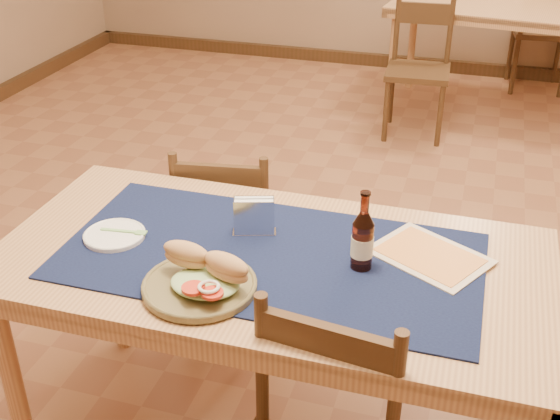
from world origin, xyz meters
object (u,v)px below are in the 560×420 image
(main_table, at_px, (270,280))
(beer_bottle, at_px, (362,240))
(sandwich_plate, at_px, (202,279))
(napkin_holder, at_px, (254,217))
(chair_main_far, at_px, (229,233))
(back_table, at_px, (498,18))

(main_table, height_order, beer_bottle, beer_bottle)
(sandwich_plate, height_order, napkin_holder, sandwich_plate)
(main_table, distance_m, sandwich_plate, 0.27)
(chair_main_far, height_order, sandwich_plate, sandwich_plate)
(main_table, height_order, back_table, same)
(chair_main_far, height_order, beer_bottle, beer_bottle)
(back_table, bearing_deg, main_table, -99.18)
(chair_main_far, distance_m, beer_bottle, 0.94)
(sandwich_plate, height_order, beer_bottle, beer_bottle)
(chair_main_far, xyz_separation_m, beer_bottle, (0.62, -0.57, 0.41))
(sandwich_plate, distance_m, beer_bottle, 0.45)
(back_table, height_order, napkin_holder, napkin_holder)
(chair_main_far, bearing_deg, back_table, 72.28)
(main_table, xyz_separation_m, napkin_holder, (-0.08, 0.10, 0.14))
(main_table, height_order, napkin_holder, napkin_holder)
(beer_bottle, distance_m, napkin_holder, 0.36)
(chair_main_far, height_order, napkin_holder, napkin_holder)
(napkin_holder, bearing_deg, back_table, 79.17)
(beer_bottle, xyz_separation_m, napkin_holder, (-0.34, 0.09, -0.03))
(main_table, bearing_deg, chair_main_far, 121.28)
(sandwich_plate, xyz_separation_m, beer_bottle, (0.38, 0.23, 0.06))
(main_table, relative_size, sandwich_plate, 5.19)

